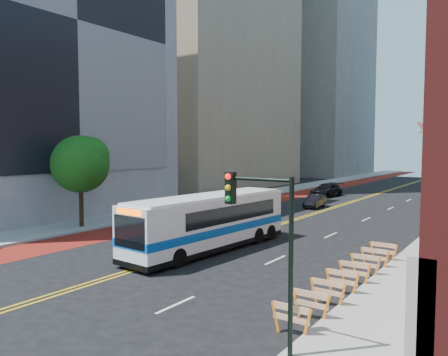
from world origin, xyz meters
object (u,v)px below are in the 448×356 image
at_px(traffic_signal, 263,226).
at_px(car_b, 315,201).
at_px(street_tree, 81,162).
at_px(transit_bus, 211,221).
at_px(car_a, 227,201).
at_px(car_c, 326,190).

distance_m(traffic_signal, car_b, 31.80).
bearing_deg(street_tree, car_b, 64.19).
xyz_separation_m(traffic_signal, transit_bus, (-8.81, 9.45, -2.04)).
xyz_separation_m(traffic_signal, car_a, (-18.13, 24.80, -3.06)).
bearing_deg(car_c, car_a, -100.41).
xyz_separation_m(traffic_signal, car_b, (-10.91, 29.70, -3.09)).
distance_m(traffic_signal, car_a, 30.88).
bearing_deg(traffic_signal, street_tree, 155.18).
bearing_deg(car_b, traffic_signal, -76.08).
distance_m(street_tree, traffic_signal, 22.79).
bearing_deg(street_tree, car_c, 76.92).
bearing_deg(car_b, transit_bus, -90.33).
distance_m(transit_bus, car_c, 30.65).
height_order(street_tree, transit_bus, street_tree).
bearing_deg(street_tree, traffic_signal, -24.82).
bearing_deg(transit_bus, traffic_signal, -43.04).
relative_size(transit_bus, car_c, 2.17).
bearing_deg(transit_bus, car_b, 99.88).
xyz_separation_m(transit_bus, car_a, (-9.32, 15.36, -1.02)).
distance_m(traffic_signal, transit_bus, 13.08).
height_order(traffic_signal, transit_bus, traffic_signal).
bearing_deg(transit_bus, street_tree, -176.58).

